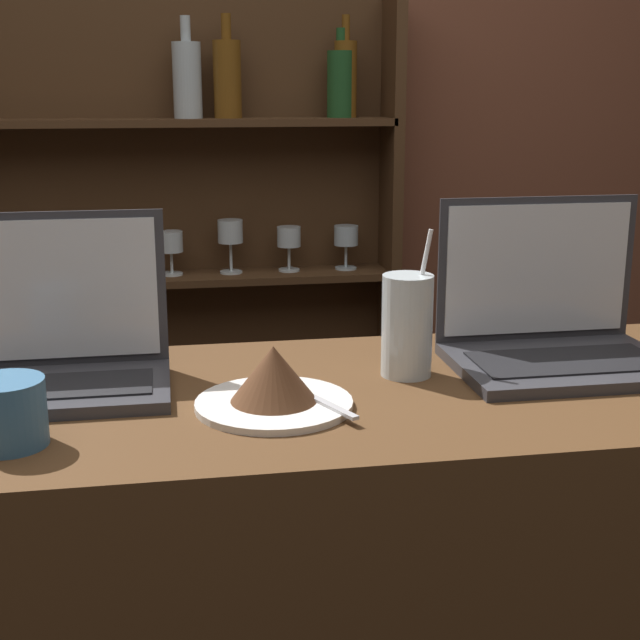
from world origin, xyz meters
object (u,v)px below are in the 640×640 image
cake_plate (274,383)px  coffee_cup (7,413)px  laptop_far (553,328)px  water_glass (407,325)px  laptop_near (53,349)px

cake_plate → coffee_cup: size_ratio=2.30×
laptop_far → water_glass: bearing=-174.6°
laptop_near → cake_plate: (0.31, -0.14, -0.02)m
laptop_near → laptop_far: bearing=-0.3°
laptop_far → cake_plate: 0.49m
laptop_near → laptop_far: 0.77m
laptop_near → water_glass: bearing=-3.0°
water_glass → coffee_cup: size_ratio=2.37×
cake_plate → water_glass: size_ratio=0.97×
laptop_far → water_glass: (-0.25, -0.02, 0.02)m
laptop_far → cake_plate: laptop_far is taller
cake_plate → coffee_cup: (-0.34, -0.08, 0.01)m
cake_plate → laptop_near: bearing=156.1°
laptop_far → coffee_cup: (-0.81, -0.21, -0.01)m
cake_plate → water_glass: (0.22, 0.11, 0.04)m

